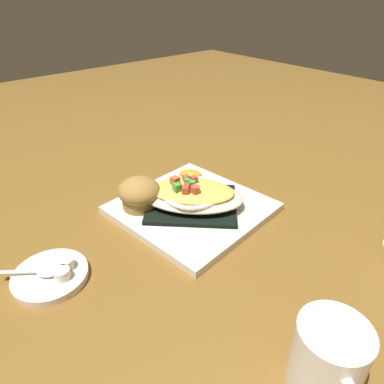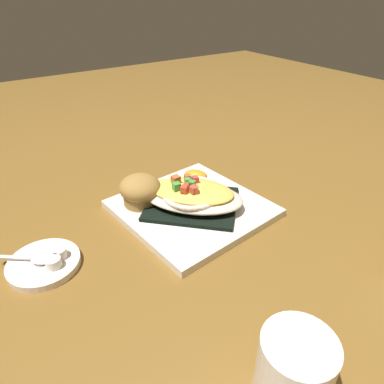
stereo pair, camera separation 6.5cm
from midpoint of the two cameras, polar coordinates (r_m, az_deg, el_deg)
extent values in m
plane|color=brown|center=(0.68, 2.76, -3.29)|extent=(2.60, 2.60, 0.00)
cube|color=white|center=(0.67, 2.78, -2.79)|extent=(0.28, 0.28, 0.01)
cube|color=black|center=(0.67, 2.80, -2.02)|extent=(0.22, 0.22, 0.01)
ellipsoid|color=beige|center=(0.66, 2.84, -0.78)|extent=(0.22, 0.21, 0.03)
torus|color=beige|center=(0.65, 2.86, -0.09)|extent=(0.17, 0.17, 0.01)
ellipsoid|color=#EDC251|center=(0.65, 2.87, 0.13)|extent=(0.18, 0.18, 0.02)
cube|color=#C74529|center=(0.62, 1.65, 0.38)|extent=(0.02, 0.02, 0.01)
cube|color=#C74933|center=(0.62, 3.26, 0.36)|extent=(0.01, 0.01, 0.01)
cube|color=red|center=(0.64, 1.78, 1.00)|extent=(0.01, 0.01, 0.01)
cube|color=#B75A2F|center=(0.65, 0.15, 1.99)|extent=(0.01, 0.01, 0.01)
cube|color=#4C9941|center=(0.65, 2.35, 1.85)|extent=(0.01, 0.01, 0.01)
cube|color=#D43E35|center=(0.66, 3.36, 2.01)|extent=(0.01, 0.01, 0.01)
cube|color=#B25937|center=(0.62, 3.39, 0.34)|extent=(0.02, 0.02, 0.01)
cube|color=#B7522F|center=(0.66, 2.06, 2.31)|extent=(0.01, 0.01, 0.01)
cube|color=green|center=(0.63, 0.35, 0.88)|extent=(0.01, 0.01, 0.01)
cube|color=#459540|center=(0.64, 2.84, 1.30)|extent=(0.02, 0.02, 0.01)
cylinder|color=olive|center=(0.67, -5.71, -1.00)|extent=(0.07, 0.07, 0.02)
ellipsoid|color=olive|center=(0.66, -5.81, 0.68)|extent=(0.08, 0.08, 0.05)
ellipsoid|color=#4C0F23|center=(0.65, -5.86, 1.49)|extent=(0.03, 0.03, 0.01)
ellipsoid|color=#5C1559|center=(0.74, 3.15, 1.84)|extent=(0.05, 0.04, 0.01)
ellipsoid|color=orange|center=(0.75, 3.15, 2.70)|extent=(0.06, 0.05, 0.02)
cylinder|color=white|center=(0.42, 21.26, -25.89)|extent=(0.08, 0.08, 0.09)
cylinder|color=#4C2D14|center=(0.44, 20.60, -27.58)|extent=(0.07, 0.07, 0.04)
cylinder|color=white|center=(0.59, -20.36, -11.18)|extent=(0.11, 0.11, 0.01)
ellipsoid|color=silver|center=(0.58, -20.56, -10.40)|extent=(0.04, 0.05, 0.01)
cube|color=silver|center=(0.60, -24.46, -9.95)|extent=(0.04, 0.05, 0.00)
cylinder|color=white|center=(0.56, -18.87, -11.12)|extent=(0.02, 0.02, 0.02)
cylinder|color=white|center=(0.58, -18.14, -9.67)|extent=(0.02, 0.02, 0.02)
camera|label=1|loc=(0.03, -87.14, 1.76)|focal=32.27mm
camera|label=2|loc=(0.03, 92.86, -1.76)|focal=32.27mm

